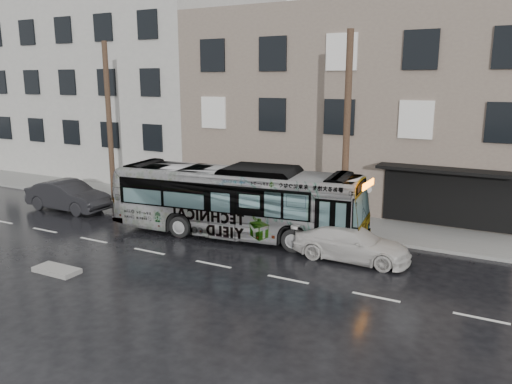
{
  "coord_description": "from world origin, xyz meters",
  "views": [
    {
      "loc": [
        13.34,
        -17.91,
        7.01
      ],
      "look_at": [
        2.41,
        2.5,
        1.83
      ],
      "focal_mm": 35.0,
      "sensor_mm": 36.0,
      "label": 1
    }
  ],
  "objects_px": {
    "dark_sedan": "(68,196)",
    "bus": "(236,201)",
    "utility_pole_front": "(346,136)",
    "sign_post": "(367,211)",
    "white_sedan": "(352,243)",
    "utility_pole_rear": "(109,123)"
  },
  "relations": [
    {
      "from": "white_sedan",
      "to": "utility_pole_rear",
      "type": "bearing_deg",
      "value": 79.09
    },
    {
      "from": "utility_pole_front",
      "to": "bus",
      "type": "height_order",
      "value": "utility_pole_front"
    },
    {
      "from": "utility_pole_front",
      "to": "bus",
      "type": "distance_m",
      "value": 5.73
    },
    {
      "from": "bus",
      "to": "dark_sedan",
      "type": "distance_m",
      "value": 10.58
    },
    {
      "from": "utility_pole_front",
      "to": "white_sedan",
      "type": "distance_m",
      "value": 4.96
    },
    {
      "from": "bus",
      "to": "white_sedan",
      "type": "xyz_separation_m",
      "value": [
        5.64,
        -0.54,
        -0.97
      ]
    },
    {
      "from": "white_sedan",
      "to": "dark_sedan",
      "type": "distance_m",
      "value": 16.18
    },
    {
      "from": "dark_sedan",
      "to": "bus",
      "type": "bearing_deg",
      "value": -88.71
    },
    {
      "from": "utility_pole_front",
      "to": "dark_sedan",
      "type": "relative_size",
      "value": 1.81
    },
    {
      "from": "white_sedan",
      "to": "dark_sedan",
      "type": "relative_size",
      "value": 0.94
    },
    {
      "from": "bus",
      "to": "dark_sedan",
      "type": "relative_size",
      "value": 2.37
    },
    {
      "from": "utility_pole_front",
      "to": "sign_post",
      "type": "height_order",
      "value": "utility_pole_front"
    },
    {
      "from": "bus",
      "to": "dark_sedan",
      "type": "bearing_deg",
      "value": 85.54
    },
    {
      "from": "utility_pole_front",
      "to": "white_sedan",
      "type": "xyz_separation_m",
      "value": [
        1.25,
        -2.69,
        -3.97
      ]
    },
    {
      "from": "bus",
      "to": "white_sedan",
      "type": "distance_m",
      "value": 5.75
    },
    {
      "from": "utility_pole_front",
      "to": "bus",
      "type": "xyz_separation_m",
      "value": [
        -4.39,
        -2.15,
        -3.01
      ]
    },
    {
      "from": "utility_pole_rear",
      "to": "utility_pole_front",
      "type": "bearing_deg",
      "value": 0.0
    },
    {
      "from": "dark_sedan",
      "to": "utility_pole_front",
      "type": "bearing_deg",
      "value": -81.16
    },
    {
      "from": "utility_pole_front",
      "to": "utility_pole_rear",
      "type": "height_order",
      "value": "same"
    },
    {
      "from": "utility_pole_front",
      "to": "sign_post",
      "type": "relative_size",
      "value": 3.75
    },
    {
      "from": "utility_pole_front",
      "to": "sign_post",
      "type": "bearing_deg",
      "value": 0.0
    },
    {
      "from": "utility_pole_rear",
      "to": "sign_post",
      "type": "distance_m",
      "value": 15.46
    }
  ]
}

